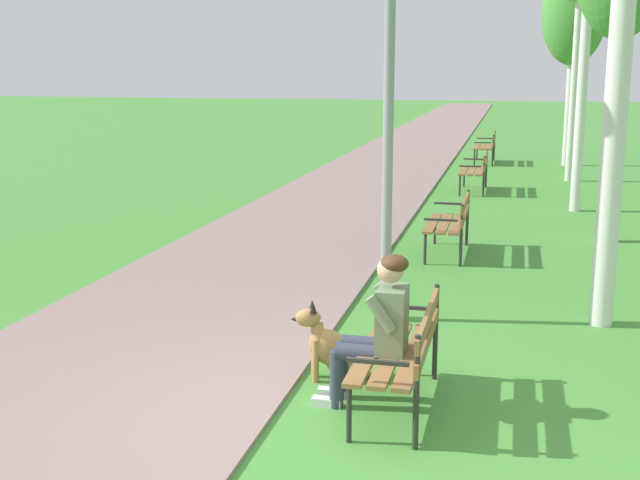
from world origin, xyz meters
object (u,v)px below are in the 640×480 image
at_px(person_seated_on_near_bench, 378,325).
at_px(lamp_post_near, 388,129).
at_px(park_bench_far, 477,168).
at_px(dog_shepherd, 335,350).
at_px(park_bench_near, 404,347).
at_px(park_bench_furthest, 487,145).
at_px(birch_tree_sixth, 574,13).
at_px(park_bench_mid, 452,220).

height_order(person_seated_on_near_bench, lamp_post_near, lamp_post_near).
bearing_deg(park_bench_far, dog_shepherd, -93.24).
relative_size(park_bench_near, person_seated_on_near_bench, 1.20).
distance_m(park_bench_furthest, birch_tree_sixth, 4.08).
height_order(park_bench_far, person_seated_on_near_bench, person_seated_on_near_bench).
relative_size(park_bench_mid, lamp_post_near, 0.38).
height_order(park_bench_mid, birch_tree_sixth, birch_tree_sixth).
xyz_separation_m(person_seated_on_near_bench, birch_tree_sixth, (2.32, 17.23, 3.32)).
bearing_deg(park_bench_far, park_bench_furthest, 89.83).
distance_m(park_bench_near, birch_tree_sixth, 17.70).
distance_m(park_bench_furthest, dog_shepherd, 16.76).
bearing_deg(park_bench_furthest, person_seated_on_near_bench, -90.68).
relative_size(park_bench_mid, park_bench_furthest, 1.00).
height_order(lamp_post_near, birch_tree_sixth, birch_tree_sixth).
xyz_separation_m(park_bench_far, dog_shepherd, (-0.64, -11.29, -0.25)).
xyz_separation_m(park_bench_near, dog_shepherd, (-0.66, 0.49, -0.25)).
bearing_deg(lamp_post_near, park_bench_near, -77.65).
distance_m(person_seated_on_near_bench, birch_tree_sixth, 17.70).
height_order(park_bench_near, park_bench_far, same).
bearing_deg(park_bench_mid, lamp_post_near, -97.71).
bearing_deg(dog_shepherd, park_bench_far, 86.76).
distance_m(park_bench_mid, park_bench_far, 6.20).
xyz_separation_m(park_bench_far, birch_tree_sixth, (2.13, 5.45, 3.49)).
bearing_deg(park_bench_near, park_bench_mid, 90.65).
xyz_separation_m(park_bench_furthest, dog_shepherd, (-0.66, -16.74, -0.25)).
distance_m(park_bench_far, lamp_post_near, 9.60).
bearing_deg(park_bench_far, person_seated_on_near_bench, -90.91).
height_order(park_bench_mid, park_bench_furthest, same).
height_order(park_bench_furthest, birch_tree_sixth, birch_tree_sixth).
xyz_separation_m(person_seated_on_near_bench, lamp_post_near, (-0.30, 2.31, 1.36)).
height_order(park_bench_near, person_seated_on_near_bench, person_seated_on_near_bench).
height_order(park_bench_furthest, dog_shepherd, park_bench_furthest).
bearing_deg(birch_tree_sixth, person_seated_on_near_bench, -97.66).
bearing_deg(dog_shepherd, park_bench_near, -36.80).
relative_size(dog_shepherd, birch_tree_sixth, 0.15).
distance_m(park_bench_near, lamp_post_near, 2.81).
height_order(park_bench_far, park_bench_furthest, same).
relative_size(park_bench_far, person_seated_on_near_bench, 1.20).
distance_m(park_bench_far, birch_tree_sixth, 6.81).
xyz_separation_m(park_bench_far, park_bench_furthest, (0.02, 5.46, 0.00)).
bearing_deg(park_bench_near, person_seated_on_near_bench, -179.95).
distance_m(park_bench_mid, park_bench_furthest, 11.66).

